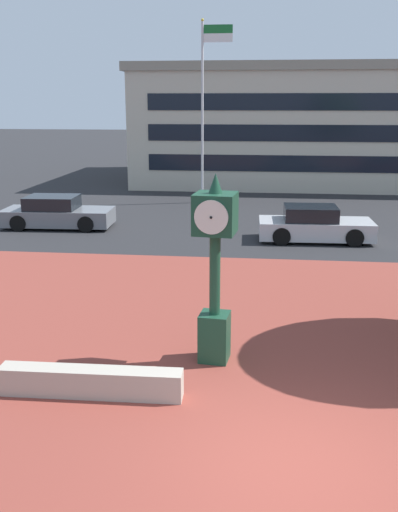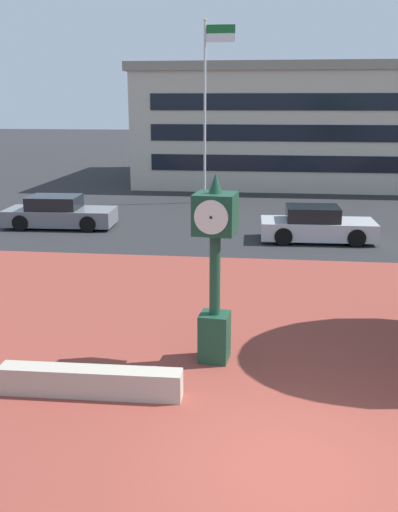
# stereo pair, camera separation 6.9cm
# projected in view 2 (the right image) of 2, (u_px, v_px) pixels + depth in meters

# --- Properties ---
(ground_plane) EXTENTS (200.00, 200.00, 0.00)m
(ground_plane) POSITION_uv_depth(u_px,v_px,m) (290.00, 466.00, 8.20)
(ground_plane) COLOR #262628
(plaza_brick_paving) EXTENTS (44.00, 15.18, 0.01)m
(plaza_brick_paving) POSITION_uv_depth(u_px,v_px,m) (285.00, 358.00, 11.64)
(plaza_brick_paving) COLOR brown
(plaza_brick_paving) RESTS_ON ground
(planter_wall) EXTENTS (3.21, 0.47, 0.50)m
(planter_wall) POSITION_uv_depth(u_px,v_px,m) (90.00, 382.00, 10.12)
(planter_wall) COLOR #ADA393
(planter_wall) RESTS_ON ground
(street_clock) EXTENTS (0.83, 0.88, 3.69)m
(street_clock) POSITION_uv_depth(u_px,v_px,m) (215.00, 263.00, 11.07)
(street_clock) COLOR #19422D
(street_clock) RESTS_ON ground
(car_street_near) EXTENTS (4.44, 2.05, 1.28)m
(car_street_near) POSITION_uv_depth(u_px,v_px,m) (59.00, 213.00, 23.69)
(car_street_near) COLOR slate
(car_street_near) RESTS_ON ground
(car_street_mid) EXTENTS (4.16, 1.98, 1.28)m
(car_street_mid) POSITION_uv_depth(u_px,v_px,m) (316.00, 225.00, 21.35)
(car_street_mid) COLOR #B7BABF
(car_street_mid) RESTS_ON ground
(flagpole_primary) EXTENTS (1.50, 0.14, 8.74)m
(flagpole_primary) POSITION_uv_depth(u_px,v_px,m) (207.00, 100.00, 28.31)
(flagpole_primary) COLOR silver
(flagpole_primary) RESTS_ON ground
(civic_building) EXTENTS (25.57, 13.52, 7.10)m
(civic_building) POSITION_uv_depth(u_px,v_px,m) (343.00, 124.00, 37.63)
(civic_building) COLOR beige
(civic_building) RESTS_ON ground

